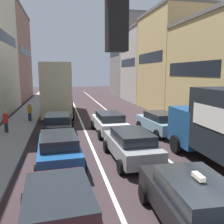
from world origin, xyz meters
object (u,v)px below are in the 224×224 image
Objects in this scene: hatchback_centre_lane_third at (109,122)px; pedestrian_mid_sidewalk at (6,121)px; wagon_left_lane_second at (59,148)px; taxi_centre_lane_front at (194,202)px; sedan_left_lane_front at (59,212)px; sedan_centre_lane_second at (131,145)px; sedan_left_lane_third at (58,124)px; pedestrian_near_kerb at (30,112)px; bus_mid_queue_primary at (59,87)px; sedan_right_lane_behind_truck at (160,122)px.

pedestrian_mid_sidewalk reaches higher than hatchback_centre_lane_third.
wagon_left_lane_second is 2.64× the size of pedestrian_mid_sidewalk.
taxi_centre_lane_front is 1.00× the size of wagon_left_lane_second.
sedan_centre_lane_second is (3.40, 5.03, 0.00)m from sedan_left_lane_front.
hatchback_centre_lane_third is 0.99× the size of sedan_left_lane_third.
pedestrian_near_kerb is (-5.92, 10.43, 0.15)m from sedan_centre_lane_second.
hatchback_centre_lane_third is 7.14m from pedestrian_mid_sidewalk.
sedan_left_lane_third is at bearing 71.59° from pedestrian_near_kerb.
pedestrian_mid_sidewalk is at bearing 29.00° from pedestrian_near_kerb.
pedestrian_mid_sidewalk is at bearing 75.46° from sedan_left_lane_third.
hatchback_centre_lane_third is (3.40, 10.37, 0.00)m from sedan_left_lane_front.
hatchback_centre_lane_third is (-0.15, 10.65, -0.00)m from taxi_centre_lane_front.
wagon_left_lane_second is 0.41× the size of bus_mid_queue_primary.
taxi_centre_lane_front is at bearing 157.51° from sedan_right_lane_behind_truck.
taxi_centre_lane_front is at bearing 66.24° from pedestrian_near_kerb.
taxi_centre_lane_front is 10.65m from hatchback_centre_lane_third.
sedan_centre_lane_second is at bearing -145.47° from sedan_left_lane_third.
sedan_right_lane_behind_truck is at bearing -15.56° from taxi_centre_lane_front.
sedan_centre_lane_second is at bearing -163.91° from bus_mid_queue_primary.
hatchback_centre_lane_third is at bearing -1.56° from sedan_centre_lane_second.
sedan_left_lane_third is 8.48m from bus_mid_queue_primary.
wagon_left_lane_second is (-3.42, 0.15, 0.00)m from sedan_centre_lane_second.
sedan_left_lane_front is 18.92m from bus_mid_queue_primary.
sedan_left_lane_front is 10.91m from hatchback_centre_lane_third.
taxi_centre_lane_front is 0.99× the size of sedan_right_lane_behind_truck.
taxi_centre_lane_front is at bearing -97.95° from sedan_left_lane_front.
taxi_centre_lane_front is 1.00× the size of sedan_left_lane_third.
pedestrian_mid_sidewalk is (-7.18, 11.93, 0.15)m from taxi_centre_lane_front.
pedestrian_near_kerb is at bearing 28.04° from sedan_centre_lane_second.
sedan_right_lane_behind_truck is at bearing -140.81° from bus_mid_queue_primary.
sedan_left_lane_front is 0.42× the size of bus_mid_queue_primary.
pedestrian_near_kerb is at bearing 54.37° from sedan_right_lane_behind_truck.
wagon_left_lane_second is 10.58m from pedestrian_near_kerb.
sedan_right_lane_behind_truck is (3.48, 4.64, 0.00)m from sedan_centre_lane_second.
sedan_right_lane_behind_truck is at bearing -50.13° from pedestrian_mid_sidewalk.
wagon_left_lane_second is at bearing 145.49° from hatchback_centre_lane_third.
hatchback_centre_lane_third is at bearing -155.76° from bus_mid_queue_primary.
taxi_centre_lane_front reaches higher than sedan_left_lane_front.
sedan_centre_lane_second is at bearing -95.30° from wagon_left_lane_second.
sedan_right_lane_behind_truck is 10.69m from pedestrian_mid_sidewalk.
taxi_centre_lane_front is 0.41× the size of bus_mid_queue_primary.
pedestrian_near_kerb reaches higher than hatchback_centre_lane_third.
hatchback_centre_lane_third is at bearing -49.75° from pedestrian_mid_sidewalk.
sedan_centre_lane_second is 0.99× the size of wagon_left_lane_second.
bus_mid_queue_primary is at bearing 33.10° from sedan_right_lane_behind_truck.
sedan_centre_lane_second is at bearing 139.11° from sedan_right_lane_behind_truck.
pedestrian_near_kerb is at bearing 5.91° from sedan_left_lane_front.
sedan_left_lane_third is 5.46m from pedestrian_near_kerb.
pedestrian_near_kerb is (-2.53, 15.46, 0.15)m from sedan_left_lane_front.
wagon_left_lane_second is (-3.57, 5.46, -0.00)m from taxi_centre_lane_front.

